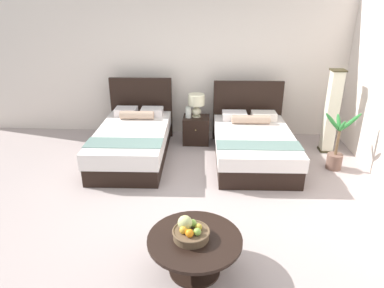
{
  "coord_description": "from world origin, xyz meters",
  "views": [
    {
      "loc": [
        0.32,
        -4.01,
        2.59
      ],
      "look_at": [
        0.05,
        0.42,
        0.71
      ],
      "focal_mm": 32.38,
      "sensor_mm": 36.0,
      "label": 1
    }
  ],
  "objects_px": {
    "table_lamp": "(196,102)",
    "vase": "(188,112)",
    "nightstand": "(196,130)",
    "bed_near_window": "(133,140)",
    "bed_near_corner": "(253,143)",
    "coffee_table": "(195,246)",
    "fruit_bowl": "(190,231)",
    "floor_lamp_corner": "(332,112)",
    "potted_palm": "(336,152)"
  },
  "relations": [
    {
      "from": "fruit_bowl",
      "to": "bed_near_corner",
      "type": "bearing_deg",
      "value": 71.8
    },
    {
      "from": "bed_near_corner",
      "to": "floor_lamp_corner",
      "type": "distance_m",
      "value": 1.53
    },
    {
      "from": "table_lamp",
      "to": "vase",
      "type": "height_order",
      "value": "table_lamp"
    },
    {
      "from": "nightstand",
      "to": "vase",
      "type": "xyz_separation_m",
      "value": [
        -0.15,
        -0.04,
        0.36
      ]
    },
    {
      "from": "vase",
      "to": "bed_near_window",
      "type": "bearing_deg",
      "value": -144.31
    },
    {
      "from": "fruit_bowl",
      "to": "potted_palm",
      "type": "xyz_separation_m",
      "value": [
        2.2,
        2.44,
        -0.19
      ]
    },
    {
      "from": "vase",
      "to": "fruit_bowl",
      "type": "bearing_deg",
      "value": -85.72
    },
    {
      "from": "vase",
      "to": "coffee_table",
      "type": "height_order",
      "value": "vase"
    },
    {
      "from": "bed_near_window",
      "to": "bed_near_corner",
      "type": "relative_size",
      "value": 1.05
    },
    {
      "from": "bed_near_window",
      "to": "vase",
      "type": "bearing_deg",
      "value": 35.69
    },
    {
      "from": "bed_near_window",
      "to": "bed_near_corner",
      "type": "xyz_separation_m",
      "value": [
        2.06,
        0.0,
        -0.01
      ]
    },
    {
      "from": "bed_near_corner",
      "to": "coffee_table",
      "type": "relative_size",
      "value": 2.21
    },
    {
      "from": "bed_near_window",
      "to": "nightstand",
      "type": "distance_m",
      "value": 1.27
    },
    {
      "from": "floor_lamp_corner",
      "to": "nightstand",
      "type": "bearing_deg",
      "value": 174.12
    },
    {
      "from": "fruit_bowl",
      "to": "potted_palm",
      "type": "distance_m",
      "value": 3.29
    },
    {
      "from": "table_lamp",
      "to": "potted_palm",
      "type": "bearing_deg",
      "value": -23.39
    },
    {
      "from": "nightstand",
      "to": "floor_lamp_corner",
      "type": "xyz_separation_m",
      "value": [
        2.39,
        -0.25,
        0.48
      ]
    },
    {
      "from": "table_lamp",
      "to": "floor_lamp_corner",
      "type": "height_order",
      "value": "floor_lamp_corner"
    },
    {
      "from": "table_lamp",
      "to": "fruit_bowl",
      "type": "bearing_deg",
      "value": -88.25
    },
    {
      "from": "potted_palm",
      "to": "bed_near_window",
      "type": "bearing_deg",
      "value": 175.25
    },
    {
      "from": "vase",
      "to": "floor_lamp_corner",
      "type": "height_order",
      "value": "floor_lamp_corner"
    },
    {
      "from": "table_lamp",
      "to": "coffee_table",
      "type": "bearing_deg",
      "value": -87.49
    },
    {
      "from": "coffee_table",
      "to": "fruit_bowl",
      "type": "distance_m",
      "value": 0.18
    },
    {
      "from": "floor_lamp_corner",
      "to": "potted_palm",
      "type": "xyz_separation_m",
      "value": [
        -0.09,
        -0.73,
        -0.44
      ]
    },
    {
      "from": "nightstand",
      "to": "table_lamp",
      "type": "xyz_separation_m",
      "value": [
        0.0,
        0.02,
        0.54
      ]
    },
    {
      "from": "vase",
      "to": "floor_lamp_corner",
      "type": "xyz_separation_m",
      "value": [
        2.54,
        -0.21,
        0.12
      ]
    },
    {
      "from": "bed_near_corner",
      "to": "coffee_table",
      "type": "bearing_deg",
      "value": -107.29
    },
    {
      "from": "bed_near_corner",
      "to": "potted_palm",
      "type": "xyz_separation_m",
      "value": [
        1.31,
        -0.28,
        0.0
      ]
    },
    {
      "from": "coffee_table",
      "to": "potted_palm",
      "type": "bearing_deg",
      "value": 48.58
    },
    {
      "from": "bed_near_window",
      "to": "vase",
      "type": "height_order",
      "value": "bed_near_window"
    },
    {
      "from": "bed_near_corner",
      "to": "vase",
      "type": "relative_size",
      "value": 10.13
    },
    {
      "from": "bed_near_window",
      "to": "fruit_bowl",
      "type": "height_order",
      "value": "bed_near_window"
    },
    {
      "from": "bed_near_window",
      "to": "bed_near_corner",
      "type": "distance_m",
      "value": 2.06
    },
    {
      "from": "table_lamp",
      "to": "coffee_table",
      "type": "distance_m",
      "value": 3.48
    },
    {
      "from": "coffee_table",
      "to": "fruit_bowl",
      "type": "relative_size",
      "value": 2.53
    },
    {
      "from": "vase",
      "to": "table_lamp",
      "type": "bearing_deg",
      "value": 22.1
    },
    {
      "from": "coffee_table",
      "to": "floor_lamp_corner",
      "type": "relative_size",
      "value": 0.64
    },
    {
      "from": "bed_near_window",
      "to": "fruit_bowl",
      "type": "xyz_separation_m",
      "value": [
        1.17,
        -2.72,
        0.18
      ]
    },
    {
      "from": "table_lamp",
      "to": "nightstand",
      "type": "bearing_deg",
      "value": -90.0
    },
    {
      "from": "table_lamp",
      "to": "vase",
      "type": "xyz_separation_m",
      "value": [
        -0.15,
        -0.06,
        -0.17
      ]
    },
    {
      "from": "coffee_table",
      "to": "vase",
      "type": "bearing_deg",
      "value": 95.05
    },
    {
      "from": "bed_near_corner",
      "to": "floor_lamp_corner",
      "type": "relative_size",
      "value": 1.41
    },
    {
      "from": "nightstand",
      "to": "table_lamp",
      "type": "height_order",
      "value": "table_lamp"
    },
    {
      "from": "vase",
      "to": "floor_lamp_corner",
      "type": "distance_m",
      "value": 2.55
    },
    {
      "from": "bed_near_window",
      "to": "coffee_table",
      "type": "height_order",
      "value": "bed_near_window"
    },
    {
      "from": "bed_near_corner",
      "to": "nightstand",
      "type": "bearing_deg",
      "value": 145.15
    },
    {
      "from": "bed_near_corner",
      "to": "nightstand",
      "type": "xyz_separation_m",
      "value": [
        -1.0,
        0.7,
        -0.03
      ]
    },
    {
      "from": "bed_near_corner",
      "to": "fruit_bowl",
      "type": "xyz_separation_m",
      "value": [
        -0.89,
        -2.72,
        0.19
      ]
    },
    {
      "from": "coffee_table",
      "to": "potted_palm",
      "type": "relative_size",
      "value": 0.95
    },
    {
      "from": "bed_near_corner",
      "to": "coffee_table",
      "type": "distance_m",
      "value": 2.85
    }
  ]
}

